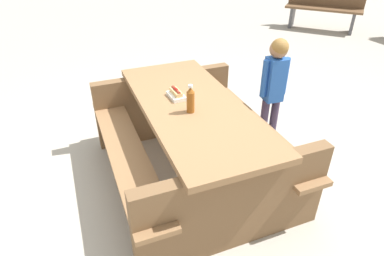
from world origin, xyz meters
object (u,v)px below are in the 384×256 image
object	(u,v)px
soda_bottle	(191,100)
child_in_coat	(275,80)
park_bench_near	(324,7)
hotdog_tray	(176,94)
picnic_table	(192,136)

from	to	relation	value
soda_bottle	child_in_coat	bearing A→B (deg)	-53.62
soda_bottle	park_bench_near	distance (m)	5.64
hotdog_tray	soda_bottle	bearing A→B (deg)	-158.08
soda_bottle	hotdog_tray	distance (m)	0.27
picnic_table	soda_bottle	bearing A→B (deg)	170.25
child_in_coat	park_bench_near	xyz separation A→B (m)	(4.06, -2.28, -0.26)
child_in_coat	park_bench_near	bearing A→B (deg)	-29.37
soda_bottle	hotdog_tray	size ratio (longest dim) A/B	1.07
picnic_table	soda_bottle	world-z (taller)	soda_bottle
picnic_table	child_in_coat	size ratio (longest dim) A/B	1.93
child_in_coat	park_bench_near	distance (m)	4.66
hotdog_tray	park_bench_near	xyz separation A→B (m)	(4.44, -3.22, -0.33)
soda_bottle	park_bench_near	size ratio (longest dim) A/B	0.15
soda_bottle	child_in_coat	world-z (taller)	child_in_coat
soda_bottle	picnic_table	bearing A→B (deg)	-9.75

